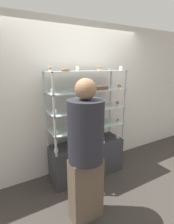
% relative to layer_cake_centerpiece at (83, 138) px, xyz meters
% --- Properties ---
extents(ground_plane, '(20.00, 20.00, 0.00)m').
position_rel_layer_cake_centerpiece_xyz_m(ground_plane, '(0.06, -0.05, -0.68)').
color(ground_plane, '#38332D').
extents(back_wall, '(8.00, 0.05, 2.60)m').
position_rel_layer_cake_centerpiece_xyz_m(back_wall, '(0.06, 0.30, 0.62)').
color(back_wall, silver).
rests_on(back_wall, ground_plane).
extents(display_base, '(1.27, 0.42, 0.62)m').
position_rel_layer_cake_centerpiece_xyz_m(display_base, '(0.06, -0.05, -0.37)').
color(display_base, '#333338').
rests_on(display_base, ground_plane).
extents(display_riser_lower, '(1.27, 0.42, 0.30)m').
position_rel_layer_cake_centerpiece_xyz_m(display_riser_lower, '(0.06, -0.05, 0.21)').
color(display_riser_lower, '#B7B7BC').
rests_on(display_riser_lower, display_base).
extents(display_riser_middle, '(1.27, 0.42, 0.30)m').
position_rel_layer_cake_centerpiece_xyz_m(display_riser_middle, '(0.06, -0.05, 0.51)').
color(display_riser_middle, '#B7B7BC').
rests_on(display_riser_middle, display_riser_lower).
extents(display_riser_upper, '(1.27, 0.42, 0.30)m').
position_rel_layer_cake_centerpiece_xyz_m(display_riser_upper, '(0.06, -0.05, 0.81)').
color(display_riser_upper, '#B7B7BC').
rests_on(display_riser_upper, display_riser_middle).
extents(display_riser_top, '(1.27, 0.42, 0.30)m').
position_rel_layer_cake_centerpiece_xyz_m(display_riser_top, '(0.06, -0.05, 1.10)').
color(display_riser_top, '#B7B7BC').
rests_on(display_riser_top, display_riser_upper).
extents(layer_cake_centerpiece, '(0.18, 0.18, 0.13)m').
position_rel_layer_cake_centerpiece_xyz_m(layer_cake_centerpiece, '(0.00, 0.00, 0.00)').
color(layer_cake_centerpiece, '#DBBC84').
rests_on(layer_cake_centerpiece, display_base).
extents(sheet_cake_frosted, '(0.26, 0.17, 0.06)m').
position_rel_layer_cake_centerpiece_xyz_m(sheet_cake_frosted, '(0.29, -0.04, 0.86)').
color(sheet_cake_frosted, brown).
rests_on(sheet_cake_frosted, display_riser_upper).
extents(cupcake_0, '(0.06, 0.06, 0.07)m').
position_rel_layer_cake_centerpiece_xyz_m(cupcake_0, '(-0.52, -0.13, -0.03)').
color(cupcake_0, white).
rests_on(cupcake_0, display_base).
extents(cupcake_1, '(0.06, 0.06, 0.07)m').
position_rel_layer_cake_centerpiece_xyz_m(cupcake_1, '(-0.23, -0.14, -0.03)').
color(cupcake_1, white).
rests_on(cupcake_1, display_base).
extents(cupcake_2, '(0.06, 0.06, 0.07)m').
position_rel_layer_cake_centerpiece_xyz_m(cupcake_2, '(0.34, -0.10, -0.03)').
color(cupcake_2, '#CCB28C').
rests_on(cupcake_2, display_base).
extents(cupcake_3, '(0.06, 0.06, 0.07)m').
position_rel_layer_cake_centerpiece_xyz_m(cupcake_3, '(0.63, -0.16, -0.03)').
color(cupcake_3, beige).
rests_on(cupcake_3, display_base).
extents(price_tag_0, '(0.04, 0.00, 0.04)m').
position_rel_layer_cake_centerpiece_xyz_m(price_tag_0, '(0.27, -0.24, -0.04)').
color(price_tag_0, white).
rests_on(price_tag_0, display_base).
extents(cupcake_4, '(0.05, 0.05, 0.07)m').
position_rel_layer_cake_centerpiece_xyz_m(cupcake_4, '(-0.51, -0.14, 0.27)').
color(cupcake_4, beige).
rests_on(cupcake_4, display_riser_lower).
extents(cupcake_5, '(0.05, 0.05, 0.07)m').
position_rel_layer_cake_centerpiece_xyz_m(cupcake_5, '(0.04, -0.10, 0.27)').
color(cupcake_5, white).
rests_on(cupcake_5, display_riser_lower).
extents(cupcake_6, '(0.05, 0.05, 0.07)m').
position_rel_layer_cake_centerpiece_xyz_m(cupcake_6, '(0.63, -0.15, 0.27)').
color(cupcake_6, '#CCB28C').
rests_on(cupcake_6, display_riser_lower).
extents(price_tag_1, '(0.04, 0.00, 0.04)m').
position_rel_layer_cake_centerpiece_xyz_m(price_tag_1, '(0.04, -0.24, 0.26)').
color(price_tag_1, white).
rests_on(price_tag_1, display_riser_lower).
extents(cupcake_7, '(0.06, 0.06, 0.07)m').
position_rel_layer_cake_centerpiece_xyz_m(cupcake_7, '(-0.51, -0.12, 0.57)').
color(cupcake_7, beige).
rests_on(cupcake_7, display_riser_middle).
extents(cupcake_8, '(0.06, 0.06, 0.07)m').
position_rel_layer_cake_centerpiece_xyz_m(cupcake_8, '(-0.24, -0.14, 0.57)').
color(cupcake_8, white).
rests_on(cupcake_8, display_riser_middle).
extents(cupcake_9, '(0.06, 0.06, 0.07)m').
position_rel_layer_cake_centerpiece_xyz_m(cupcake_9, '(0.06, -0.14, 0.57)').
color(cupcake_9, white).
rests_on(cupcake_9, display_riser_middle).
extents(cupcake_10, '(0.06, 0.06, 0.07)m').
position_rel_layer_cake_centerpiece_xyz_m(cupcake_10, '(0.34, -0.10, 0.57)').
color(cupcake_10, '#CCB28C').
rests_on(cupcake_10, display_riser_middle).
extents(cupcake_11, '(0.06, 0.06, 0.07)m').
position_rel_layer_cake_centerpiece_xyz_m(cupcake_11, '(0.64, -0.11, 0.57)').
color(cupcake_11, '#CCB28C').
rests_on(cupcake_11, display_riser_middle).
extents(price_tag_2, '(0.04, 0.00, 0.04)m').
position_rel_layer_cake_centerpiece_xyz_m(price_tag_2, '(-0.24, -0.24, 0.55)').
color(price_tag_2, white).
rests_on(price_tag_2, display_riser_middle).
extents(cupcake_12, '(0.06, 0.06, 0.07)m').
position_rel_layer_cake_centerpiece_xyz_m(cupcake_12, '(-0.52, -0.09, 0.86)').
color(cupcake_12, white).
rests_on(cupcake_12, display_riser_upper).
extents(cupcake_13, '(0.06, 0.06, 0.07)m').
position_rel_layer_cake_centerpiece_xyz_m(cupcake_13, '(0.06, -0.13, 0.86)').
color(cupcake_13, white).
rests_on(cupcake_13, display_riser_upper).
extents(cupcake_14, '(0.06, 0.06, 0.07)m').
position_rel_layer_cake_centerpiece_xyz_m(cupcake_14, '(0.62, -0.16, 0.86)').
color(cupcake_14, white).
rests_on(cupcake_14, display_riser_upper).
extents(price_tag_3, '(0.04, 0.00, 0.04)m').
position_rel_layer_cake_centerpiece_xyz_m(price_tag_3, '(0.00, -0.24, 0.85)').
color(price_tag_3, white).
rests_on(price_tag_3, display_riser_upper).
extents(cupcake_15, '(0.05, 0.05, 0.07)m').
position_rel_layer_cake_centerpiece_xyz_m(cupcake_15, '(-0.53, -0.09, 1.16)').
color(cupcake_15, beige).
rests_on(cupcake_15, display_riser_top).
extents(cupcake_16, '(0.05, 0.05, 0.07)m').
position_rel_layer_cake_centerpiece_xyz_m(cupcake_16, '(-0.13, -0.11, 1.16)').
color(cupcake_16, beige).
rests_on(cupcake_16, display_riser_top).
extents(cupcake_17, '(0.05, 0.05, 0.07)m').
position_rel_layer_cake_centerpiece_xyz_m(cupcake_17, '(0.25, -0.09, 1.16)').
color(cupcake_17, '#CCB28C').
rests_on(cupcake_17, display_riser_top).
extents(cupcake_18, '(0.05, 0.05, 0.07)m').
position_rel_layer_cake_centerpiece_xyz_m(cupcake_18, '(0.63, -0.16, 1.16)').
color(cupcake_18, white).
rests_on(cupcake_18, display_riser_top).
extents(price_tag_4, '(0.04, 0.00, 0.04)m').
position_rel_layer_cake_centerpiece_xyz_m(price_tag_4, '(0.33, -0.24, 1.15)').
color(price_tag_4, white).
rests_on(price_tag_4, display_riser_top).
extents(donut_glazed, '(0.13, 0.13, 0.04)m').
position_rel_layer_cake_centerpiece_xyz_m(donut_glazed, '(-0.29, -0.04, 1.14)').
color(donut_glazed, brown).
rests_on(donut_glazed, display_riser_top).
extents(customer_figure, '(0.41, 0.41, 1.76)m').
position_rel_layer_cake_centerpiece_xyz_m(customer_figure, '(-0.41, -0.83, 0.26)').
color(customer_figure, brown).
rests_on(customer_figure, ground_plane).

